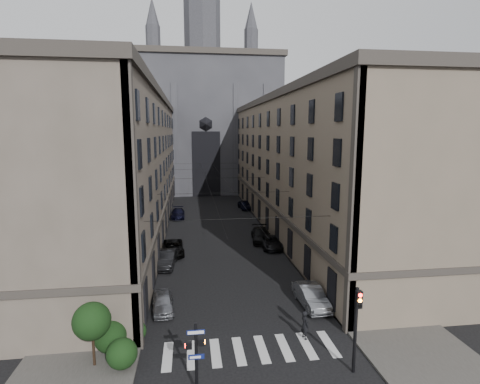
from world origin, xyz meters
name	(u,v)px	position (x,y,z in m)	size (l,w,h in m)	color
sidewalk_left	(142,230)	(-10.50, 36.00, 0.07)	(7.00, 80.00, 0.15)	#383533
sidewalk_right	(286,226)	(10.50, 36.00, 0.07)	(7.00, 80.00, 0.15)	#383533
zebra_crossing	(250,350)	(0.00, 5.00, 0.01)	(11.00, 3.20, 0.01)	beige
building_left	(117,165)	(-13.44, 36.00, 9.34)	(13.60, 60.60, 18.85)	brown
building_right	(307,163)	(13.44, 36.00, 9.34)	(13.60, 60.60, 18.85)	brown
gothic_tower	(204,115)	(0.00, 74.96, 17.80)	(35.00, 23.00, 58.00)	#2D2D33
pedestrian_signal_left	(196,352)	(-3.51, 1.50, 2.32)	(1.02, 0.38, 4.00)	black
traffic_light_right	(357,320)	(5.60, 1.92, 3.29)	(0.34, 0.50, 5.20)	black
shrub_cluster	(108,334)	(-8.72, 5.01, 1.80)	(3.90, 4.40, 3.90)	black
tram_wires	(216,179)	(0.00, 35.63, 7.25)	(14.00, 60.00, 0.43)	black
car_left_near	(163,302)	(-5.92, 11.24, 0.69)	(1.63, 4.06, 1.38)	gray
car_left_midnear	(167,259)	(-6.20, 21.14, 0.82)	(1.74, 4.99, 1.64)	black
car_left_midfar	(172,248)	(-5.77, 25.10, 0.76)	(2.51, 5.44, 1.51)	black
car_left_far	(178,213)	(-5.66, 43.51, 0.76)	(2.12, 5.22, 1.51)	black
car_right_near	(311,296)	(5.83, 10.50, 0.81)	(1.72, 4.92, 1.62)	gray
car_right_midnear	(271,242)	(5.91, 25.90, 0.70)	(2.33, 5.05, 1.40)	black
car_right_midfar	(261,235)	(5.26, 28.77, 0.82)	(2.31, 5.68, 1.65)	black
car_right_far	(245,205)	(6.20, 49.03, 0.79)	(1.86, 4.62, 1.57)	black
pedestrian	(305,325)	(3.87, 5.87, 0.98)	(0.72, 0.47, 1.97)	black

